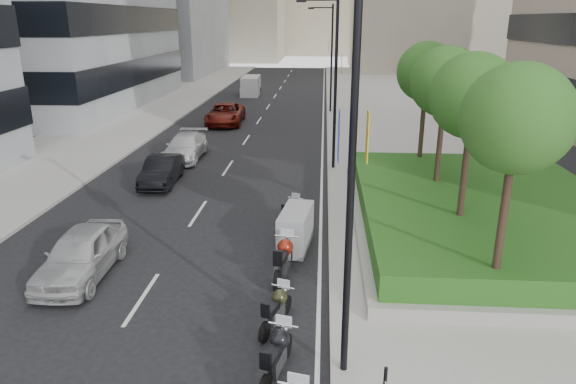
# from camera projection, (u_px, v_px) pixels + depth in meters

# --- Properties ---
(sidewalk_right) EXTENTS (10.00, 100.00, 0.15)m
(sidewalk_right) POSITION_uv_depth(u_px,v_px,m) (393.00, 126.00, 38.94)
(sidewalk_right) COLOR #9E9B93
(sidewalk_right) RESTS_ON ground
(sidewalk_left) EXTENTS (8.00, 100.00, 0.15)m
(sidewalk_left) POSITION_uv_depth(u_px,v_px,m) (123.00, 123.00, 40.32)
(sidewalk_left) COLOR #9E9B93
(sidewalk_left) RESTS_ON ground
(lane_edge) EXTENTS (0.12, 100.00, 0.01)m
(lane_edge) POSITION_uv_depth(u_px,v_px,m) (323.00, 126.00, 39.31)
(lane_edge) COLOR silver
(lane_edge) RESTS_ON ground
(lane_centre) EXTENTS (0.12, 100.00, 0.01)m
(lane_centre) POSITION_uv_depth(u_px,v_px,m) (256.00, 125.00, 39.65)
(lane_centre) COLOR silver
(lane_centre) RESTS_ON ground
(planter) EXTENTS (10.00, 14.00, 0.40)m
(planter) POSITION_uv_depth(u_px,v_px,m) (483.00, 221.00, 19.88)
(planter) COLOR gray
(planter) RESTS_ON sidewalk_right
(hedge) EXTENTS (9.40, 13.40, 0.80)m
(hedge) POSITION_uv_depth(u_px,v_px,m) (485.00, 207.00, 19.69)
(hedge) COLOR #195017
(hedge) RESTS_ON planter
(tree_0) EXTENTS (2.80, 2.80, 6.30)m
(tree_0) POSITION_uv_depth(u_px,v_px,m) (517.00, 120.00, 12.69)
(tree_0) COLOR #332319
(tree_0) RESTS_ON planter
(tree_1) EXTENTS (2.80, 2.80, 6.30)m
(tree_1) POSITION_uv_depth(u_px,v_px,m) (473.00, 97.00, 16.47)
(tree_1) COLOR #332319
(tree_1) RESTS_ON planter
(tree_2) EXTENTS (2.80, 2.80, 6.30)m
(tree_2) POSITION_uv_depth(u_px,v_px,m) (446.00, 82.00, 20.25)
(tree_2) COLOR #332319
(tree_2) RESTS_ON planter
(tree_3) EXTENTS (2.80, 2.80, 6.30)m
(tree_3) POSITION_uv_depth(u_px,v_px,m) (427.00, 72.00, 24.03)
(tree_3) COLOR #332319
(tree_3) RESTS_ON planter
(lamp_post_0) EXTENTS (2.34, 0.45, 9.00)m
(lamp_post_0) POSITION_uv_depth(u_px,v_px,m) (344.00, 162.00, 10.25)
(lamp_post_0) COLOR black
(lamp_post_0) RESTS_ON ground
(lamp_post_1) EXTENTS (2.34, 0.45, 9.00)m
(lamp_post_1) POSITION_uv_depth(u_px,v_px,m) (333.00, 75.00, 26.32)
(lamp_post_1) COLOR black
(lamp_post_1) RESTS_ON ground
(lamp_post_2) EXTENTS (2.34, 0.45, 9.00)m
(lamp_post_2) POSITION_uv_depth(u_px,v_px,m) (330.00, 53.00, 43.34)
(lamp_post_2) COLOR black
(lamp_post_2) RESTS_ON ground
(motorcycle_2) EXTENTS (0.78, 2.13, 1.08)m
(motorcycle_2) POSITION_uv_depth(u_px,v_px,m) (277.00, 355.00, 11.61)
(motorcycle_2) COLOR black
(motorcycle_2) RESTS_ON ground
(motorcycle_3) EXTENTS (0.84, 1.90, 0.98)m
(motorcycle_3) POSITION_uv_depth(u_px,v_px,m) (276.00, 309.00, 13.54)
(motorcycle_3) COLOR black
(motorcycle_3) RESTS_ON ground
(motorcycle_4) EXTENTS (0.80, 2.39, 1.19)m
(motorcycle_4) POSITION_uv_depth(u_px,v_px,m) (284.00, 259.00, 16.12)
(motorcycle_4) COLOR black
(motorcycle_4) RESTS_ON ground
(motorcycle_5) EXTENTS (1.23, 2.47, 1.42)m
(motorcycle_5) POSITION_uv_depth(u_px,v_px,m) (296.00, 229.00, 18.24)
(motorcycle_5) COLOR black
(motorcycle_5) RESTS_ON ground
(motorcycle_6) EXTENTS (0.84, 1.89, 0.98)m
(motorcycle_6) POSITION_uv_depth(u_px,v_px,m) (291.00, 212.00, 20.38)
(motorcycle_6) COLOR black
(motorcycle_6) RESTS_ON ground
(car_a) EXTENTS (1.91, 4.49, 1.52)m
(car_a) POSITION_uv_depth(u_px,v_px,m) (81.00, 254.00, 16.21)
(car_a) COLOR #B1B1B3
(car_a) RESTS_ON ground
(car_b) EXTENTS (1.65, 4.21, 1.37)m
(car_b) POSITION_uv_depth(u_px,v_px,m) (162.00, 170.00, 25.39)
(car_b) COLOR black
(car_b) RESTS_ON ground
(car_c) EXTENTS (2.03, 4.90, 1.41)m
(car_c) POSITION_uv_depth(u_px,v_px,m) (185.00, 147.00, 29.98)
(car_c) COLOR silver
(car_c) RESTS_ON ground
(car_d) EXTENTS (2.86, 5.80, 1.58)m
(car_d) POSITION_uv_depth(u_px,v_px,m) (225.00, 114.00, 39.97)
(car_d) COLOR #65130C
(car_d) RESTS_ON ground
(delivery_van) EXTENTS (2.00, 4.78, 1.97)m
(delivery_van) POSITION_uv_depth(u_px,v_px,m) (251.00, 87.00, 55.08)
(delivery_van) COLOR silver
(delivery_van) RESTS_ON ground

